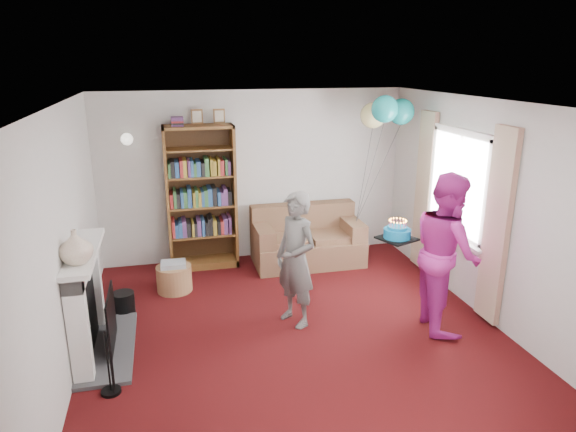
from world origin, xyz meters
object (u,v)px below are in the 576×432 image
object	(u,v)px
person_magenta	(446,252)
sofa	(307,241)
bookcase	(201,199)
person_striped	(296,259)
birthday_cake	(397,233)

from	to	relation	value
person_magenta	sofa	bearing A→B (deg)	33.14
sofa	bookcase	bearing A→B (deg)	171.33
person_striped	person_magenta	size ratio (longest dim) A/B	0.87
person_magenta	person_striped	bearing A→B (deg)	83.97
birthday_cake	bookcase	bearing A→B (deg)	129.47
person_magenta	birthday_cake	xyz separation A→B (m)	(-0.54, 0.12, 0.22)
birthday_cake	person_striped	bearing A→B (deg)	162.84
person_striped	birthday_cake	world-z (taller)	person_striped
sofa	birthday_cake	distance (m)	2.27
bookcase	sofa	bearing A→B (deg)	-9.00
sofa	person_magenta	xyz separation A→B (m)	(0.96, -2.22, 0.57)
person_striped	birthday_cake	size ratio (longest dim) A/B	4.42
person_striped	person_magenta	world-z (taller)	person_magenta
bookcase	sofa	distance (m)	1.67
bookcase	person_magenta	distance (m)	3.48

